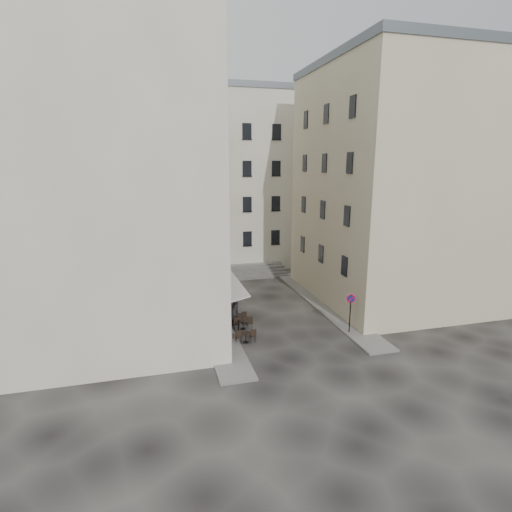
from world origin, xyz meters
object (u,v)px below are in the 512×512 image
object	(u,v)px
no_parking_sign	(351,306)
bistro_table_b	(243,323)
pedestrian	(234,312)
bistro_table_a	(246,336)

from	to	relation	value
no_parking_sign	bistro_table_b	xyz separation A→B (m)	(-6.62, 2.50, -1.50)
bistro_table_b	no_parking_sign	bearing A→B (deg)	-20.72
no_parking_sign	pedestrian	size ratio (longest dim) A/B	1.53
bistro_table_a	bistro_table_b	size ratio (longest dim) A/B	0.98
bistro_table_b	pedestrian	xyz separation A→B (m)	(-0.41, 0.95, 0.45)
bistro_table_b	pedestrian	world-z (taller)	pedestrian
bistro_table_a	pedestrian	xyz separation A→B (m)	(-0.11, 3.04, 0.45)
no_parking_sign	bistro_table_b	distance (m)	7.23
bistro_table_a	pedestrian	distance (m)	3.08
bistro_table_a	pedestrian	world-z (taller)	pedestrian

